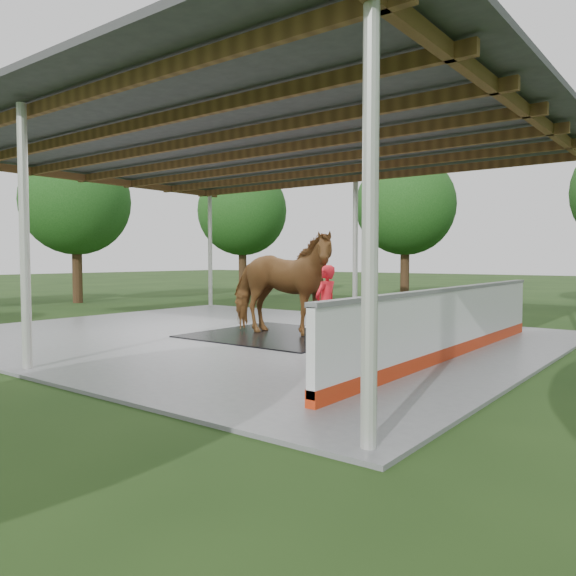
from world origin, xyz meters
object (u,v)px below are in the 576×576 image
Objects in this scene: wash_bucket at (313,334)px; dasher_board at (451,324)px; horse at (281,284)px; handler at (326,304)px.

dasher_board is at bearing 0.42° from wash_bucket.
dasher_board is at bearing -106.10° from horse.
horse is 1.69× the size of handler.
horse is (-3.80, 0.33, 0.55)m from dasher_board.
horse is at bearing 161.73° from wash_bucket.
handler is (-2.46, 0.00, 0.20)m from dasher_board.
handler is at bearing 179.95° from dasher_board.
dasher_board is 3.86m from horse.
horse is at bearing -101.18° from handler.
handler is at bearing 4.43° from wash_bucket.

